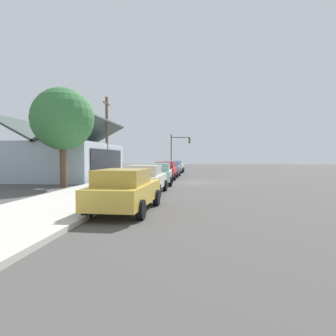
{
  "coord_description": "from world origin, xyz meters",
  "views": [
    {
      "loc": [
        -23.8,
        0.02,
        2.04
      ],
      "look_at": [
        -0.83,
        2.2,
        1.17
      ],
      "focal_mm": 31.89,
      "sensor_mm": 36.0,
      "label": 1
    }
  ],
  "objects_px": {
    "car_mustard": "(125,190)",
    "car_ivory": "(145,179)",
    "car_silver": "(176,166)",
    "utility_pole_wooden": "(107,136)",
    "shade_tree": "(63,119)",
    "car_skyblue": "(171,168)",
    "fire_hydrant_red": "(151,173)",
    "car_cherry": "(166,170)",
    "traffic_light_main": "(179,147)",
    "car_seafoam": "(159,173)"
  },
  "relations": [
    {
      "from": "car_ivory",
      "to": "fire_hydrant_red",
      "type": "relative_size",
      "value": 6.37
    },
    {
      "from": "car_ivory",
      "to": "utility_pole_wooden",
      "type": "bearing_deg",
      "value": 27.81
    },
    {
      "from": "traffic_light_main",
      "to": "car_skyblue",
      "type": "bearing_deg",
      "value": 178.77
    },
    {
      "from": "car_ivory",
      "to": "shade_tree",
      "type": "xyz_separation_m",
      "value": [
        2.76,
        5.94,
        3.69
      ]
    },
    {
      "from": "traffic_light_main",
      "to": "car_cherry",
      "type": "bearing_deg",
      "value": 179.02
    },
    {
      "from": "car_mustard",
      "to": "traffic_light_main",
      "type": "bearing_deg",
      "value": 2.27
    },
    {
      "from": "car_mustard",
      "to": "car_skyblue",
      "type": "relative_size",
      "value": 1.07
    },
    {
      "from": "car_mustard",
      "to": "utility_pole_wooden",
      "type": "xyz_separation_m",
      "value": [
        15.93,
        5.55,
        3.11
      ]
    },
    {
      "from": "car_ivory",
      "to": "traffic_light_main",
      "type": "bearing_deg",
      "value": 0.29
    },
    {
      "from": "car_seafoam",
      "to": "utility_pole_wooden",
      "type": "height_order",
      "value": "utility_pole_wooden"
    },
    {
      "from": "car_ivory",
      "to": "car_skyblue",
      "type": "height_order",
      "value": "same"
    },
    {
      "from": "car_seafoam",
      "to": "utility_pole_wooden",
      "type": "bearing_deg",
      "value": 44.11
    },
    {
      "from": "car_silver",
      "to": "shade_tree",
      "type": "relative_size",
      "value": 0.69
    },
    {
      "from": "car_silver",
      "to": "utility_pole_wooden",
      "type": "height_order",
      "value": "utility_pole_wooden"
    },
    {
      "from": "car_ivory",
      "to": "car_seafoam",
      "type": "height_order",
      "value": "same"
    },
    {
      "from": "car_skyblue",
      "to": "car_silver",
      "type": "distance_m",
      "value": 5.61
    },
    {
      "from": "car_cherry",
      "to": "shade_tree",
      "type": "height_order",
      "value": "shade_tree"
    },
    {
      "from": "shade_tree",
      "to": "car_seafoam",
      "type": "bearing_deg",
      "value": -65.47
    },
    {
      "from": "car_mustard",
      "to": "car_ivory",
      "type": "height_order",
      "value": "same"
    },
    {
      "from": "car_cherry",
      "to": "car_silver",
      "type": "height_order",
      "value": "same"
    },
    {
      "from": "car_cherry",
      "to": "car_silver",
      "type": "xyz_separation_m",
      "value": [
        11.08,
        -0.14,
        -0.0
      ]
    },
    {
      "from": "car_skyblue",
      "to": "utility_pole_wooden",
      "type": "height_order",
      "value": "utility_pole_wooden"
    },
    {
      "from": "traffic_light_main",
      "to": "car_silver",
      "type": "bearing_deg",
      "value": 178.4
    },
    {
      "from": "traffic_light_main",
      "to": "utility_pole_wooden",
      "type": "relative_size",
      "value": 0.69
    },
    {
      "from": "fire_hydrant_red",
      "to": "utility_pole_wooden",
      "type": "bearing_deg",
      "value": 96.33
    },
    {
      "from": "car_seafoam",
      "to": "fire_hydrant_red",
      "type": "distance_m",
      "value": 5.71
    },
    {
      "from": "traffic_light_main",
      "to": "utility_pole_wooden",
      "type": "xyz_separation_m",
      "value": [
        -15.74,
        5.66,
        0.44
      ]
    },
    {
      "from": "car_skyblue",
      "to": "car_ivory",
      "type": "bearing_deg",
      "value": 176.78
    },
    {
      "from": "car_skyblue",
      "to": "traffic_light_main",
      "type": "relative_size",
      "value": 0.85
    },
    {
      "from": "fire_hydrant_red",
      "to": "car_cherry",
      "type": "bearing_deg",
      "value": -98.39
    },
    {
      "from": "traffic_light_main",
      "to": "car_ivory",
      "type": "bearing_deg",
      "value": 179.35
    },
    {
      "from": "car_mustard",
      "to": "car_silver",
      "type": "xyz_separation_m",
      "value": [
        27.25,
        0.02,
        -0.0
      ]
    },
    {
      "from": "car_mustard",
      "to": "car_silver",
      "type": "distance_m",
      "value": 27.25
    },
    {
      "from": "car_mustard",
      "to": "car_seafoam",
      "type": "xyz_separation_m",
      "value": [
        10.87,
        0.09,
        -0.0
      ]
    },
    {
      "from": "car_skyblue",
      "to": "fire_hydrant_red",
      "type": "bearing_deg",
      "value": 161.73
    },
    {
      "from": "car_skyblue",
      "to": "utility_pole_wooden",
      "type": "xyz_separation_m",
      "value": [
        -5.71,
        5.44,
        3.11
      ]
    },
    {
      "from": "car_skyblue",
      "to": "car_cherry",
      "type": "bearing_deg",
      "value": 176.54
    },
    {
      "from": "car_mustard",
      "to": "car_skyblue",
      "type": "height_order",
      "value": "same"
    },
    {
      "from": "car_silver",
      "to": "car_skyblue",
      "type": "bearing_deg",
      "value": -179.91
    },
    {
      "from": "car_silver",
      "to": "fire_hydrant_red",
      "type": "relative_size",
      "value": 6.35
    },
    {
      "from": "car_mustard",
      "to": "car_ivory",
      "type": "distance_m",
      "value": 5.36
    },
    {
      "from": "car_ivory",
      "to": "car_cherry",
      "type": "distance_m",
      "value": 10.82
    },
    {
      "from": "car_skyblue",
      "to": "car_seafoam",
      "type": "bearing_deg",
      "value": 177.16
    },
    {
      "from": "fire_hydrant_red",
      "to": "shade_tree",
      "type": "bearing_deg",
      "value": 151.02
    },
    {
      "from": "shade_tree",
      "to": "utility_pole_wooden",
      "type": "height_order",
      "value": "utility_pole_wooden"
    },
    {
      "from": "car_mustard",
      "to": "car_ivory",
      "type": "bearing_deg",
      "value": 4.51
    },
    {
      "from": "car_ivory",
      "to": "utility_pole_wooden",
      "type": "distance_m",
      "value": 12.26
    },
    {
      "from": "car_seafoam",
      "to": "traffic_light_main",
      "type": "relative_size",
      "value": 0.94
    },
    {
      "from": "car_ivory",
      "to": "utility_pole_wooden",
      "type": "xyz_separation_m",
      "value": [
        10.58,
        5.36,
        3.11
      ]
    },
    {
      "from": "car_silver",
      "to": "shade_tree",
      "type": "height_order",
      "value": "shade_tree"
    }
  ]
}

